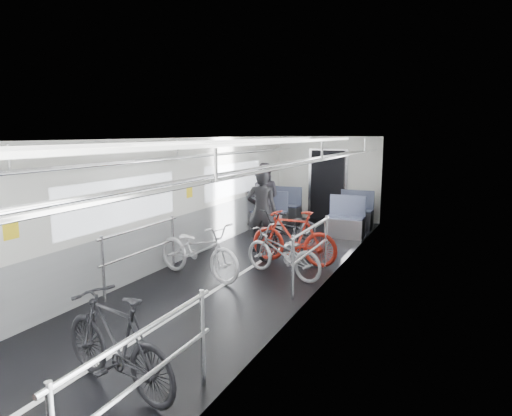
% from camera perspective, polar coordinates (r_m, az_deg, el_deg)
% --- Properties ---
extents(car_shell, '(3.02, 14.01, 2.41)m').
position_cam_1_polar(car_shell, '(8.38, -0.61, -0.03)').
color(car_shell, black).
rests_on(car_shell, ground).
extents(bike_left_far, '(1.96, 1.06, 0.98)m').
position_cam_1_polar(bike_left_far, '(8.00, -7.22, -5.22)').
color(bike_left_far, silver).
rests_on(bike_left_far, floor).
extents(bike_right_near, '(1.73, 0.84, 1.00)m').
position_cam_1_polar(bike_right_near, '(4.79, -16.99, -15.69)').
color(bike_right_near, black).
rests_on(bike_right_near, floor).
extents(bike_right_mid, '(1.73, 1.05, 0.86)m').
position_cam_1_polar(bike_right_mid, '(8.02, 3.31, -5.57)').
color(bike_right_mid, '#A4A5A9').
rests_on(bike_right_mid, floor).
extents(bike_right_far, '(1.77, 0.58, 1.05)m').
position_cam_1_polar(bike_right_far, '(8.75, 4.73, -3.67)').
color(bike_right_far, '#AF2215').
rests_on(bike_right_far, floor).
extents(bike_aisle, '(1.22, 2.00, 0.99)m').
position_cam_1_polar(bike_aisle, '(9.32, 4.11, -3.03)').
color(bike_aisle, black).
rests_on(bike_aisle, floor).
extents(person_standing, '(0.74, 0.60, 1.75)m').
position_cam_1_polar(person_standing, '(9.58, 0.70, -0.36)').
color(person_standing, black).
rests_on(person_standing, floor).
extents(person_seated, '(0.98, 0.84, 1.75)m').
position_cam_1_polar(person_seated, '(11.57, 0.94, 1.33)').
color(person_seated, '#2B282F').
rests_on(person_seated, floor).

